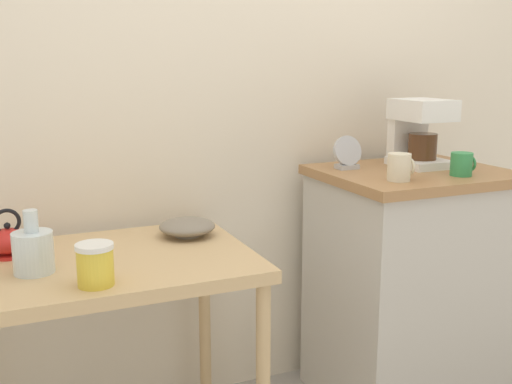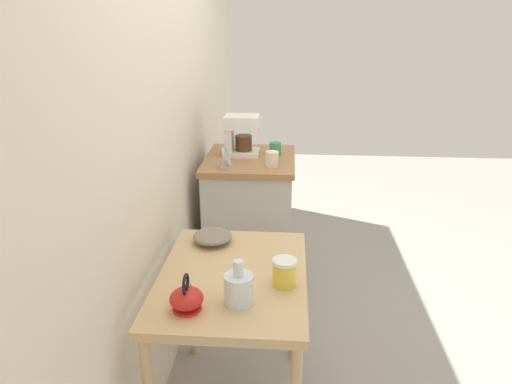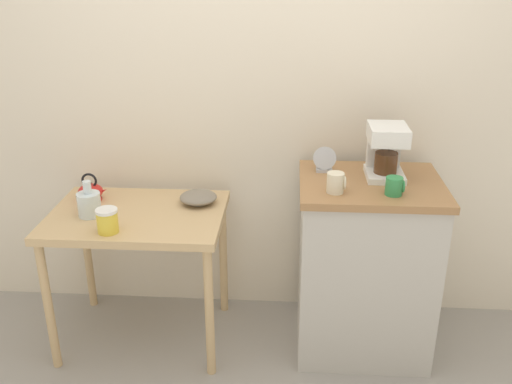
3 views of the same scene
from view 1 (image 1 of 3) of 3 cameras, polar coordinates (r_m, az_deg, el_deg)
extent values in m
cube|color=beige|center=(2.45, 0.40, 13.66)|extent=(4.40, 0.10, 2.80)
cube|color=tan|center=(1.94, -13.54, -6.56)|extent=(0.87, 0.63, 0.04)
cylinder|color=tan|center=(2.41, -4.81, -11.94)|extent=(0.04, 0.04, 0.70)
cube|color=#BCB7AD|center=(2.51, 14.02, -8.96)|extent=(0.66, 0.55, 0.90)
cube|color=#9E7044|center=(2.38, 14.58, 1.58)|extent=(0.69, 0.58, 0.04)
cylinder|color=gray|center=(2.12, -6.43, -4.00)|extent=(0.09, 0.09, 0.01)
ellipsoid|color=gray|center=(2.11, -6.44, -3.21)|extent=(0.19, 0.19, 0.05)
cylinder|color=red|center=(2.04, -22.02, -5.43)|extent=(0.11, 0.11, 0.01)
ellipsoid|color=red|center=(2.03, -22.12, -4.25)|extent=(0.13, 0.13, 0.08)
cone|color=red|center=(2.03, -20.41, -4.00)|extent=(0.06, 0.03, 0.05)
sphere|color=black|center=(2.02, -22.23, -2.93)|extent=(0.02, 0.02, 0.02)
torus|color=black|center=(2.02, -22.26, -2.59)|extent=(0.08, 0.01, 0.08)
cylinder|color=silver|center=(1.84, -20.08, -5.37)|extent=(0.11, 0.11, 0.12)
cylinder|color=silver|center=(1.82, -20.29, -2.61)|extent=(0.04, 0.04, 0.06)
cylinder|color=gold|center=(1.70, -14.78, -6.80)|extent=(0.10, 0.10, 0.10)
cylinder|color=white|center=(1.68, -14.88, -4.93)|extent=(0.10, 0.10, 0.01)
cube|color=white|center=(2.46, 15.05, 2.66)|extent=(0.18, 0.22, 0.03)
cube|color=white|center=(2.51, 14.00, 5.55)|extent=(0.16, 0.05, 0.26)
cube|color=white|center=(2.44, 15.32, 7.42)|extent=(0.18, 0.22, 0.08)
cylinder|color=#4C2D19|center=(2.45, 15.28, 4.13)|extent=(0.11, 0.11, 0.10)
cylinder|color=beige|center=(2.14, 13.22, 2.27)|extent=(0.08, 0.08, 0.09)
torus|color=beige|center=(2.17, 14.10, 2.34)|extent=(0.01, 0.06, 0.06)
cylinder|color=#338C4C|center=(2.30, 18.63, 2.48)|extent=(0.08, 0.08, 0.08)
torus|color=#338C4C|center=(2.33, 19.38, 2.53)|extent=(0.01, 0.06, 0.06)
cube|color=#B2B5BA|center=(2.35, 8.48, 2.37)|extent=(0.08, 0.06, 0.02)
cylinder|color=#B2B5BA|center=(2.34, 8.53, 3.83)|extent=(0.11, 0.05, 0.11)
cylinder|color=black|center=(2.34, 8.55, 3.83)|extent=(0.10, 0.04, 0.10)
camera|label=2|loc=(2.22, -69.42, 16.22)|focal=33.22mm
camera|label=3|loc=(1.41, 105.38, 22.18)|focal=39.58mm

